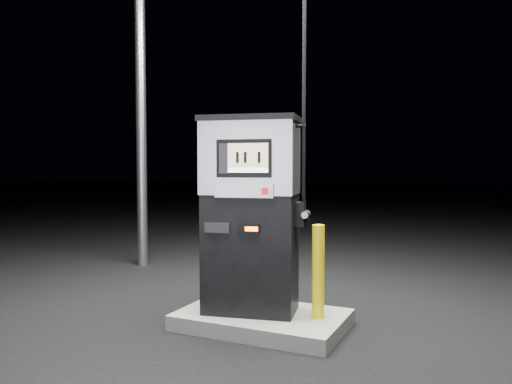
% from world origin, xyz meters
% --- Properties ---
extents(ground, '(80.00, 80.00, 0.00)m').
position_xyz_m(ground, '(0.00, 0.00, 0.00)').
color(ground, black).
rests_on(ground, ground).
extents(pump_island, '(1.60, 1.00, 0.15)m').
position_xyz_m(pump_island, '(0.00, 0.00, 0.07)').
color(pump_island, slate).
rests_on(pump_island, ground).
extents(fuel_dispenser, '(1.11, 0.75, 3.98)m').
position_xyz_m(fuel_dispenser, '(-0.12, -0.02, 1.13)').
color(fuel_dispenser, black).
rests_on(fuel_dispenser, pump_island).
extents(bollard_left, '(0.13, 0.13, 0.83)m').
position_xyz_m(bollard_left, '(-0.60, 0.20, 0.56)').
color(bollard_left, '#FFEC0E').
rests_on(bollard_left, pump_island).
extents(bollard_right, '(0.12, 0.12, 0.89)m').
position_xyz_m(bollard_right, '(0.55, 0.06, 0.59)').
color(bollard_right, '#FFEC0E').
rests_on(bollard_right, pump_island).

